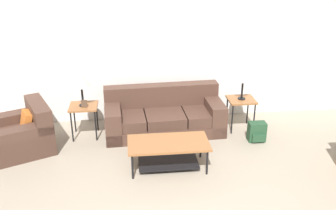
{
  "coord_description": "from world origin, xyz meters",
  "views": [
    {
      "loc": [
        -0.75,
        -2.87,
        3.18
      ],
      "look_at": [
        -0.13,
        2.73,
        0.8
      ],
      "focal_mm": 40.0,
      "sensor_mm": 36.0,
      "label": 1
    }
  ],
  "objects_px": {
    "table_lamp_left": "(81,81)",
    "table_lamp_right": "(243,75)",
    "couch": "(164,116)",
    "coffee_table": "(168,149)",
    "backpack": "(257,132)",
    "side_table_left": "(84,109)",
    "side_table_right": "(241,102)",
    "armchair": "(23,134)"
  },
  "relations": [
    {
      "from": "table_lamp_left",
      "to": "table_lamp_right",
      "type": "bearing_deg",
      "value": 0.0
    },
    {
      "from": "couch",
      "to": "coffee_table",
      "type": "height_order",
      "value": "couch"
    },
    {
      "from": "couch",
      "to": "coffee_table",
      "type": "relative_size",
      "value": 1.77
    },
    {
      "from": "table_lamp_left",
      "to": "backpack",
      "type": "xyz_separation_m",
      "value": [
        3.03,
        -0.52,
        -0.89
      ]
    },
    {
      "from": "table_lamp_left",
      "to": "backpack",
      "type": "height_order",
      "value": "table_lamp_left"
    },
    {
      "from": "side_table_left",
      "to": "side_table_right",
      "type": "height_order",
      "value": "same"
    },
    {
      "from": "armchair",
      "to": "coffee_table",
      "type": "distance_m",
      "value": 2.5
    },
    {
      "from": "couch",
      "to": "table_lamp_right",
      "type": "xyz_separation_m",
      "value": [
        1.44,
        -0.05,
        0.76
      ]
    },
    {
      "from": "side_table_left",
      "to": "table_lamp_left",
      "type": "xyz_separation_m",
      "value": [
        0.0,
        -0.0,
        0.53
      ]
    },
    {
      "from": "armchair",
      "to": "backpack",
      "type": "xyz_separation_m",
      "value": [
        4.01,
        -0.14,
        -0.12
      ]
    },
    {
      "from": "table_lamp_right",
      "to": "backpack",
      "type": "xyz_separation_m",
      "value": [
        0.16,
        -0.52,
        -0.89
      ]
    },
    {
      "from": "side_table_left",
      "to": "table_lamp_right",
      "type": "height_order",
      "value": "table_lamp_right"
    },
    {
      "from": "table_lamp_right",
      "to": "coffee_table",
      "type": "bearing_deg",
      "value": -140.8
    },
    {
      "from": "table_lamp_right",
      "to": "table_lamp_left",
      "type": "bearing_deg",
      "value": 180.0
    },
    {
      "from": "armchair",
      "to": "coffee_table",
      "type": "height_order",
      "value": "armchair"
    },
    {
      "from": "backpack",
      "to": "table_lamp_right",
      "type": "bearing_deg",
      "value": 106.96
    },
    {
      "from": "table_lamp_left",
      "to": "table_lamp_right",
      "type": "xyz_separation_m",
      "value": [
        2.87,
        0.0,
        0.0
      ]
    },
    {
      "from": "table_lamp_right",
      "to": "armchair",
      "type": "bearing_deg",
      "value": -174.31
    },
    {
      "from": "coffee_table",
      "to": "table_lamp_right",
      "type": "height_order",
      "value": "table_lamp_right"
    },
    {
      "from": "side_table_left",
      "to": "backpack",
      "type": "relative_size",
      "value": 1.7
    },
    {
      "from": "coffee_table",
      "to": "table_lamp_left",
      "type": "height_order",
      "value": "table_lamp_left"
    },
    {
      "from": "table_lamp_left",
      "to": "side_table_left",
      "type": "bearing_deg",
      "value": 90.0
    },
    {
      "from": "coffee_table",
      "to": "side_table_right",
      "type": "bearing_deg",
      "value": 39.2
    },
    {
      "from": "couch",
      "to": "armchair",
      "type": "distance_m",
      "value": 2.45
    },
    {
      "from": "couch",
      "to": "coffee_table",
      "type": "distance_m",
      "value": 1.27
    },
    {
      "from": "backpack",
      "to": "table_lamp_left",
      "type": "bearing_deg",
      "value": 170.26
    },
    {
      "from": "coffee_table",
      "to": "backpack",
      "type": "xyz_separation_m",
      "value": [
        1.65,
        0.7,
        -0.16
      ]
    },
    {
      "from": "armchair",
      "to": "table_lamp_right",
      "type": "distance_m",
      "value": 3.94
    },
    {
      "from": "backpack",
      "to": "coffee_table",
      "type": "bearing_deg",
      "value": -157.1
    },
    {
      "from": "side_table_right",
      "to": "armchair",
      "type": "bearing_deg",
      "value": -174.31
    },
    {
      "from": "armchair",
      "to": "coffee_table",
      "type": "xyz_separation_m",
      "value": [
        2.36,
        -0.83,
        0.04
      ]
    },
    {
      "from": "coffee_table",
      "to": "table_lamp_right",
      "type": "xyz_separation_m",
      "value": [
        1.49,
        1.22,
        0.73
      ]
    },
    {
      "from": "armchair",
      "to": "backpack",
      "type": "relative_size",
      "value": 3.52
    },
    {
      "from": "couch",
      "to": "side_table_right",
      "type": "relative_size",
      "value": 3.64
    },
    {
      "from": "armchair",
      "to": "side_table_right",
      "type": "bearing_deg",
      "value": 5.69
    },
    {
      "from": "couch",
      "to": "armchair",
      "type": "height_order",
      "value": "couch"
    },
    {
      "from": "armchair",
      "to": "table_lamp_left",
      "type": "relative_size",
      "value": 2.13
    },
    {
      "from": "table_lamp_left",
      "to": "backpack",
      "type": "relative_size",
      "value": 1.65
    },
    {
      "from": "side_table_right",
      "to": "table_lamp_right",
      "type": "distance_m",
      "value": 0.53
    },
    {
      "from": "side_table_right",
      "to": "table_lamp_right",
      "type": "height_order",
      "value": "table_lamp_right"
    },
    {
      "from": "coffee_table",
      "to": "table_lamp_left",
      "type": "distance_m",
      "value": 1.98
    },
    {
      "from": "couch",
      "to": "side_table_left",
      "type": "height_order",
      "value": "couch"
    }
  ]
}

